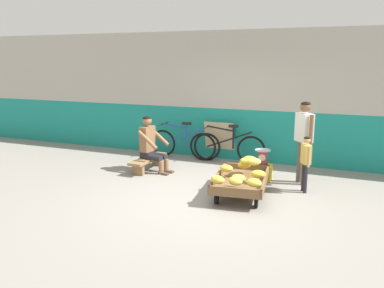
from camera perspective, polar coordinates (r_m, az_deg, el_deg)
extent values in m
plane|color=gray|center=(6.39, 1.61, -8.33)|extent=(80.00, 80.00, 0.00)
cube|color=#19847A|center=(8.90, 8.08, 1.43)|extent=(16.00, 0.30, 1.17)
cube|color=#A8A399|center=(8.75, 8.37, 10.80)|extent=(16.00, 0.30, 1.73)
cube|color=brown|center=(6.59, 7.29, -5.60)|extent=(1.00, 1.53, 0.05)
cube|color=brown|center=(6.63, 3.88, -4.74)|extent=(0.20, 1.44, 0.10)
cube|color=brown|center=(6.53, 10.80, -5.21)|extent=(0.20, 1.44, 0.10)
cube|color=brown|center=(7.24, 8.10, -3.37)|extent=(0.84, 0.13, 0.10)
cube|color=brown|center=(5.91, 6.34, -6.95)|extent=(0.84, 0.13, 0.10)
cylinder|color=black|center=(7.16, 5.33, -5.32)|extent=(0.07, 0.18, 0.18)
cylinder|color=black|center=(7.08, 10.38, -5.66)|extent=(0.07, 0.18, 0.18)
cylinder|color=black|center=(6.22, 3.69, -8.06)|extent=(0.07, 0.18, 0.18)
cylinder|color=black|center=(6.13, 9.52, -8.51)|extent=(0.07, 0.18, 0.18)
ellipsoid|color=gold|center=(6.42, 9.80, -4.41)|extent=(0.28, 0.23, 0.13)
ellipsoid|color=gold|center=(6.92, 7.76, -3.10)|extent=(0.30, 0.29, 0.13)
ellipsoid|color=gold|center=(6.04, 3.85, -5.31)|extent=(0.29, 0.26, 0.13)
ellipsoid|color=gold|center=(5.96, 9.20, -5.70)|extent=(0.26, 0.21, 0.13)
ellipsoid|color=yellow|center=(6.01, 6.46, -5.48)|extent=(0.29, 0.26, 0.13)
ellipsoid|color=gold|center=(6.67, 5.12, -3.62)|extent=(0.28, 0.23, 0.13)
ellipsoid|color=gold|center=(6.15, 6.90, -5.07)|extent=(0.26, 0.21, 0.13)
ellipsoid|color=gold|center=(6.81, 8.58, -2.31)|extent=(0.25, 0.19, 0.13)
ellipsoid|color=gold|center=(6.72, 8.11, -2.55)|extent=(0.25, 0.19, 0.13)
ellipsoid|color=yellow|center=(6.64, 9.20, -2.60)|extent=(0.29, 0.26, 0.13)
cube|color=olive|center=(8.05, -6.55, -2.20)|extent=(0.35, 1.11, 0.05)
cube|color=olive|center=(8.40, -5.19, -2.49)|extent=(0.24, 0.09, 0.22)
cube|color=olive|center=(7.77, -7.98, -3.81)|extent=(0.24, 0.09, 0.22)
cylinder|color=brown|center=(7.92, -3.84, -3.22)|extent=(0.10, 0.10, 0.27)
cube|color=#4C3D2D|center=(7.91, -3.47, -4.08)|extent=(0.23, 0.13, 0.04)
cylinder|color=#232328|center=(7.98, -5.03, -1.73)|extent=(0.42, 0.19, 0.13)
cylinder|color=brown|center=(7.77, -4.60, -3.52)|extent=(0.10, 0.10, 0.27)
cube|color=#4C3D2D|center=(7.77, -4.23, -4.40)|extent=(0.23, 0.13, 0.04)
cylinder|color=#232328|center=(7.84, -5.81, -2.00)|extent=(0.42, 0.19, 0.13)
cube|color=#232328|center=(8.02, -6.57, -1.54)|extent=(0.26, 0.31, 0.14)
cube|color=brown|center=(7.95, -6.63, 0.77)|extent=(0.23, 0.35, 0.52)
cylinder|color=brown|center=(8.01, -4.85, 1.08)|extent=(0.48, 0.15, 0.36)
cylinder|color=brown|center=(7.70, -6.60, 0.58)|extent=(0.48, 0.15, 0.36)
sphere|color=brown|center=(7.89, -6.69, 3.44)|extent=(0.19, 0.19, 0.19)
ellipsoid|color=black|center=(7.88, -6.70, 3.81)|extent=(0.17, 0.17, 0.09)
cube|color=gold|center=(7.51, 10.35, -4.13)|extent=(0.36, 0.28, 0.30)
cylinder|color=#28282D|center=(7.47, 10.40, -2.92)|extent=(0.20, 0.20, 0.03)
cube|color=#C6384C|center=(7.43, 10.44, -1.92)|extent=(0.16, 0.10, 0.24)
cylinder|color=white|center=(7.38, 10.36, -2.01)|extent=(0.13, 0.01, 0.13)
cylinder|color=#B2B5BA|center=(7.40, 10.48, -0.90)|extent=(0.30, 0.30, 0.01)
torus|color=black|center=(9.18, -4.30, 0.14)|extent=(0.64, 0.07, 0.64)
torus|color=black|center=(8.76, 1.62, -0.42)|extent=(0.64, 0.07, 0.64)
cylinder|color=#234299|center=(8.92, -1.42, 1.13)|extent=(1.03, 0.06, 0.43)
cylinder|color=#234299|center=(8.87, -0.83, 1.33)|extent=(0.04, 0.04, 0.48)
cylinder|color=#234299|center=(8.96, -2.62, 2.73)|extent=(0.62, 0.05, 0.12)
cube|color=black|center=(8.82, -0.84, 3.05)|extent=(0.20, 0.11, 0.05)
cylinder|color=black|center=(9.09, -4.35, 2.98)|extent=(0.04, 0.48, 0.03)
torus|color=black|center=(8.78, 2.24, -0.39)|extent=(0.64, 0.07, 0.64)
torus|color=black|center=(8.53, 8.77, -0.91)|extent=(0.64, 0.07, 0.64)
cylinder|color=black|center=(8.60, 5.49, 0.65)|extent=(1.03, 0.07, 0.43)
cylinder|color=black|center=(8.57, 6.14, 0.87)|extent=(0.04, 0.04, 0.48)
cylinder|color=black|center=(8.61, 4.20, 2.31)|extent=(0.62, 0.05, 0.12)
cube|color=black|center=(8.52, 6.18, 2.65)|extent=(0.20, 0.11, 0.05)
cylinder|color=black|center=(8.69, 2.27, 2.57)|extent=(0.04, 0.48, 0.03)
cube|color=#C6B289|center=(8.91, 4.13, 0.53)|extent=(0.70, 0.24, 0.88)
cylinder|color=brown|center=(7.33, 16.37, -2.82)|extent=(0.10, 0.10, 0.80)
cylinder|color=brown|center=(7.46, 15.69, -2.52)|extent=(0.10, 0.10, 0.80)
cube|color=silver|center=(7.26, 16.34, 2.37)|extent=(0.36, 0.37, 0.52)
cylinder|color=brown|center=(7.09, 17.27, 1.92)|extent=(0.07, 0.07, 0.56)
cylinder|color=brown|center=(7.43, 15.43, 2.49)|extent=(0.07, 0.07, 0.56)
sphere|color=brown|center=(7.21, 16.52, 5.31)|extent=(0.19, 0.19, 0.19)
ellipsoid|color=black|center=(7.20, 16.54, 5.72)|extent=(0.17, 0.17, 0.09)
cylinder|color=#232328|center=(6.92, 16.51, -4.96)|extent=(0.06, 0.06, 0.51)
cylinder|color=#232328|center=(7.01, 16.24, -4.72)|extent=(0.06, 0.06, 0.51)
cube|color=gold|center=(6.86, 16.59, -1.46)|extent=(0.20, 0.24, 0.33)
cylinder|color=tan|center=(6.74, 16.95, -1.83)|extent=(0.05, 0.05, 0.36)
cylinder|color=tan|center=(6.99, 16.23, -1.30)|extent=(0.05, 0.05, 0.36)
sphere|color=tan|center=(6.81, 16.71, 0.57)|extent=(0.12, 0.12, 0.12)
ellipsoid|color=black|center=(6.80, 16.73, 0.84)|extent=(0.11, 0.11, 0.05)
cube|color=silver|center=(7.00, 10.12, -5.60)|extent=(0.18, 0.12, 0.24)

